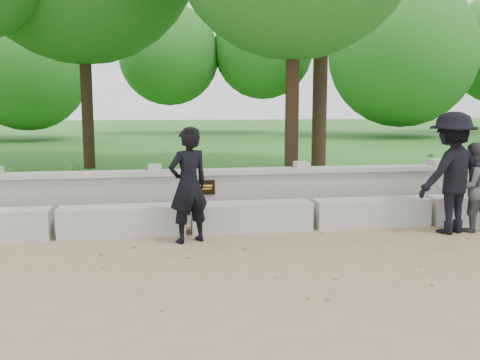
{
  "coord_description": "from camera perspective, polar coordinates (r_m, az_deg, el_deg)",
  "views": [
    {
      "loc": [
        -0.48,
        -6.26,
        2.04
      ],
      "look_at": [
        0.75,
        1.5,
        0.88
      ],
      "focal_mm": 40.0,
      "sensor_mm": 36.0,
      "label": 1
    }
  ],
  "objects": [
    {
      "name": "ground",
      "position": [
        6.6,
        -4.47,
        -9.59
      ],
      "size": [
        80.0,
        80.0,
        0.0
      ],
      "primitive_type": "plane",
      "color": "#9A845E",
      "rests_on": "ground"
    },
    {
      "name": "lawn",
      "position": [
        20.36,
        -7.64,
        2.96
      ],
      "size": [
        40.0,
        22.0,
        0.25
      ],
      "primitive_type": "cube",
      "color": "#2D6D1E",
      "rests_on": "ground"
    },
    {
      "name": "concrete_bench",
      "position": [
        8.37,
        -5.53,
        -4.12
      ],
      "size": [
        11.9,
        0.45,
        0.45
      ],
      "color": "#ADAAA3",
      "rests_on": "ground"
    },
    {
      "name": "parapet_wall",
      "position": [
        9.01,
        -5.83,
        -1.68
      ],
      "size": [
        12.5,
        0.35,
        0.9
      ],
      "color": "#A2A099",
      "rests_on": "ground"
    },
    {
      "name": "man_main",
      "position": [
        7.71,
        -5.52,
        -0.55
      ],
      "size": [
        0.72,
        0.68,
        1.68
      ],
      "color": "black",
      "rests_on": "ground"
    },
    {
      "name": "visitor_left",
      "position": [
        9.14,
        23.51,
        -0.69
      ],
      "size": [
        0.76,
        0.63,
        1.4
      ],
      "color": "#45454B",
      "rests_on": "ground"
    },
    {
      "name": "visitor_mid",
      "position": [
        8.86,
        21.62,
        0.71
      ],
      "size": [
        1.38,
        1.08,
        1.88
      ],
      "color": "black",
      "rests_on": "ground"
    },
    {
      "name": "shrub_a",
      "position": [
        11.57,
        -17.37,
        0.72
      ],
      "size": [
        0.4,
        0.39,
        0.63
      ],
      "primitive_type": "imported",
      "rotation": [
        0.0,
        0.0,
        0.74
      ],
      "color": "#347628",
      "rests_on": "lawn"
    },
    {
      "name": "shrub_b",
      "position": [
        9.73,
        -2.74,
        -0.47
      ],
      "size": [
        0.35,
        0.38,
        0.57
      ],
      "primitive_type": "imported",
      "rotation": [
        0.0,
        0.0,
        1.94
      ],
      "color": "#347628",
      "rests_on": "lawn"
    },
    {
      "name": "shrub_c",
      "position": [
        11.93,
        20.47,
        0.92
      ],
      "size": [
        0.78,
        0.74,
        0.68
      ],
      "primitive_type": "imported",
      "rotation": [
        0.0,
        0.0,
        3.59
      ],
      "color": "#347628",
      "rests_on": "lawn"
    },
    {
      "name": "shrub_d",
      "position": [
        10.91,
        -23.15,
        -0.13
      ],
      "size": [
        0.39,
        0.41,
        0.59
      ],
      "primitive_type": "imported",
      "rotation": [
        0.0,
        0.0,
        5.07
      ],
      "color": "#347628",
      "rests_on": "lawn"
    }
  ]
}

